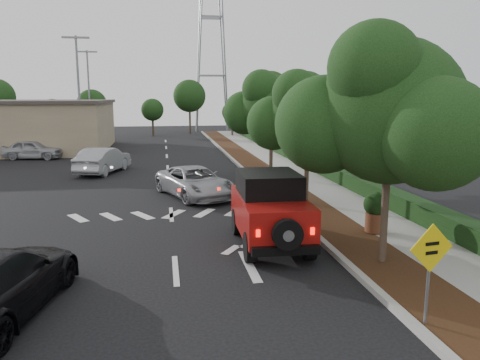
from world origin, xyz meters
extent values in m
plane|color=black|center=(0.00, 0.00, 0.00)|extent=(120.00, 120.00, 0.00)
cube|color=#9E9B93|center=(4.60, 12.00, 0.07)|extent=(0.20, 70.00, 0.15)
cube|color=black|center=(5.60, 12.00, 0.06)|extent=(1.80, 70.00, 0.12)
cube|color=gray|center=(7.50, 12.00, 0.06)|extent=(2.00, 70.00, 0.12)
cube|color=black|center=(8.90, 12.00, 0.40)|extent=(0.80, 70.00, 0.80)
cylinder|color=black|center=(2.14, 3.01, 0.43)|extent=(0.32, 0.87, 0.86)
cylinder|color=black|center=(3.82, 2.97, 0.43)|extent=(0.32, 0.87, 0.86)
cylinder|color=black|center=(2.07, 0.31, 0.43)|extent=(0.32, 0.87, 0.86)
cylinder|color=black|center=(3.75, 0.26, 0.43)|extent=(0.32, 0.87, 0.86)
cube|color=#9A110E|center=(2.95, 1.64, 1.02)|extent=(2.04, 4.02, 1.07)
cube|color=black|center=(2.95, 1.96, 1.90)|extent=(1.83, 2.23, 0.69)
cube|color=#9A110E|center=(2.99, 3.15, 0.93)|extent=(1.73, 1.16, 0.88)
cube|color=black|center=(2.89, -0.44, 0.54)|extent=(1.84, 0.24, 0.24)
cylinder|color=black|center=(2.89, -0.59, 1.02)|extent=(0.82, 0.26, 0.82)
cube|color=#FF190C|center=(2.16, -0.35, 1.02)|extent=(0.11, 0.05, 0.19)
cube|color=#FF190C|center=(3.63, -0.39, 1.02)|extent=(0.11, 0.05, 0.19)
imported|color=#A1A2A8|center=(1.14, 9.12, 0.68)|extent=(3.86, 5.38, 1.36)
imported|color=#93949A|center=(-3.80, 16.69, 0.77)|extent=(3.01, 4.93, 1.53)
imported|color=#A3A5AB|center=(-9.62, 23.87, 0.70)|extent=(4.34, 2.27, 1.41)
cylinder|color=slate|center=(4.80, -4.00, 1.06)|extent=(0.07, 0.07, 1.90)
cube|color=yellow|center=(4.80, -4.03, 1.69)|extent=(0.97, 0.16, 0.97)
cube|color=black|center=(4.81, -4.04, 1.78)|extent=(0.31, 0.05, 0.07)
cube|color=black|center=(4.81, -4.04, 1.60)|extent=(0.27, 0.05, 0.07)
cylinder|color=brown|center=(6.60, 2.11, 0.46)|extent=(0.69, 0.69, 0.64)
sphere|color=black|center=(6.60, 2.11, 1.06)|extent=(0.80, 0.80, 0.80)
imported|color=black|center=(6.60, 2.11, 1.15)|extent=(0.72, 0.64, 0.75)
camera|label=1|loc=(-0.22, -11.91, 4.58)|focal=35.00mm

